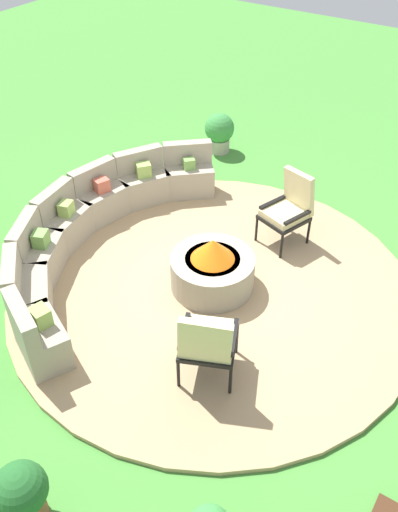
{
  "coord_description": "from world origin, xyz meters",
  "views": [
    {
      "loc": [
        -4.46,
        -2.74,
        4.8
      ],
      "look_at": [
        0.0,
        0.2,
        0.45
      ],
      "focal_mm": 38.75,
      "sensor_mm": 36.0,
      "label": 1
    }
  ],
  "objects_px": {
    "fire_pit": "(212,268)",
    "lounge_chair_front_right": "(289,207)",
    "curved_stone_bench": "(92,230)",
    "potted_plant_2": "(22,494)",
    "lounge_chair_front_left": "(207,341)",
    "potted_plant_5": "(219,131)"
  },
  "relations": [
    {
      "from": "potted_plant_2",
      "to": "potted_plant_5",
      "type": "distance_m",
      "value": 6.85
    },
    {
      "from": "lounge_chair_front_left",
      "to": "curved_stone_bench",
      "type": "bearing_deg",
      "value": 134.56
    },
    {
      "from": "fire_pit",
      "to": "lounge_chair_front_right",
      "type": "relative_size",
      "value": 1.01
    },
    {
      "from": "curved_stone_bench",
      "to": "potted_plant_2",
      "type": "xyz_separation_m",
      "value": [
        -3.09,
        -2.01,
        0.01
      ]
    },
    {
      "from": "curved_stone_bench",
      "to": "potted_plant_2",
      "type": "bearing_deg",
      "value": -147.0
    },
    {
      "from": "fire_pit",
      "to": "lounge_chair_front_right",
      "type": "distance_m",
      "value": 1.46
    },
    {
      "from": "lounge_chair_front_right",
      "to": "potted_plant_5",
      "type": "xyz_separation_m",
      "value": [
        1.78,
        2.21,
        -0.22
      ]
    },
    {
      "from": "lounge_chair_front_right",
      "to": "curved_stone_bench",
      "type": "bearing_deg",
      "value": 56.31
    },
    {
      "from": "curved_stone_bench",
      "to": "potted_plant_5",
      "type": "xyz_separation_m",
      "value": [
        3.42,
        0.09,
        0.0
      ]
    },
    {
      "from": "curved_stone_bench",
      "to": "potted_plant_2",
      "type": "height_order",
      "value": "curved_stone_bench"
    },
    {
      "from": "curved_stone_bench",
      "to": "lounge_chair_front_right",
      "type": "bearing_deg",
      "value": -52.12
    },
    {
      "from": "lounge_chair_front_left",
      "to": "lounge_chair_front_right",
      "type": "bearing_deg",
      "value": 74.15
    },
    {
      "from": "fire_pit",
      "to": "potted_plant_5",
      "type": "relative_size",
      "value": 1.5
    },
    {
      "from": "fire_pit",
      "to": "curved_stone_bench",
      "type": "xyz_separation_m",
      "value": [
        -0.25,
        1.76,
        0.04
      ]
    },
    {
      "from": "lounge_chair_front_right",
      "to": "potted_plant_2",
      "type": "distance_m",
      "value": 4.74
    },
    {
      "from": "fire_pit",
      "to": "lounge_chair_front_left",
      "type": "bearing_deg",
      "value": -149.91
    },
    {
      "from": "lounge_chair_front_left",
      "to": "potted_plant_5",
      "type": "bearing_deg",
      "value": 96.48
    },
    {
      "from": "potted_plant_2",
      "to": "lounge_chair_front_left",
      "type": "bearing_deg",
      "value": -12.57
    },
    {
      "from": "lounge_chair_front_right",
      "to": "fire_pit",
      "type": "bearing_deg",
      "value": 94.25
    },
    {
      "from": "fire_pit",
      "to": "potted_plant_5",
      "type": "height_order",
      "value": "fire_pit"
    },
    {
      "from": "lounge_chair_front_right",
      "to": "lounge_chair_front_left",
      "type": "bearing_deg",
      "value": 116.37
    },
    {
      "from": "lounge_chair_front_right",
      "to": "potted_plant_5",
      "type": "distance_m",
      "value": 2.84
    }
  ]
}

